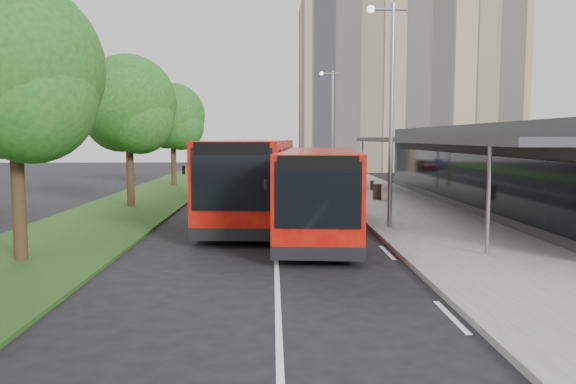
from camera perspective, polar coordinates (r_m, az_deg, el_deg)
name	(u,v)px	position (r m, az deg, el deg)	size (l,w,h in m)	color
ground	(276,241)	(18.64, -1.25, -4.99)	(120.00, 120.00, 0.00)	black
pavement	(361,186)	(38.95, 7.43, 0.58)	(5.00, 80.00, 0.15)	slate
grass_verge	(172,187)	(39.09, -11.74, 0.49)	(5.00, 80.00, 0.10)	#224616
lane_centre_line	(274,195)	(33.50, -1.40, -0.29)	(0.12, 70.00, 0.01)	silver
kerb_dashes	(323,189)	(37.64, 3.61, 0.34)	(0.12, 56.00, 0.01)	silver
office_block	(404,85)	(62.21, 11.73, 10.58)	(22.00, 12.00, 18.00)	tan
station_building	(503,167)	(28.55, 21.01, 2.43)	(7.70, 26.00, 4.00)	#2E2E31
tree_near	(14,80)	(16.93, -26.11, 10.17)	(4.76, 4.76, 7.65)	#362615
tree_mid	(129,109)	(28.27, -15.89, 8.07)	(4.60, 4.60, 7.38)	#362615
tree_far	(173,120)	(40.00, -11.63, 7.18)	(4.49, 4.49, 7.18)	#362615
lamp_post_near	(389,101)	(20.80, 10.25, 9.06)	(1.44, 0.28, 8.00)	gray
lamp_post_far	(331,119)	(40.57, 4.42, 7.37)	(1.44, 0.28, 8.00)	gray
bus_main	(320,192)	(19.67, 3.24, 0.04)	(3.60, 10.68, 2.97)	red
bus_second	(253,180)	(22.89, -3.56, 1.23)	(3.83, 11.82, 3.30)	red
litter_bin	(377,192)	(29.93, 9.04, 0.02)	(0.46, 0.46, 0.83)	#392117
bollard	(348,178)	(38.10, 6.14, 1.45)	(0.18, 0.18, 1.13)	#FFF10D
car_near	(287,165)	(57.75, -0.14, 2.78)	(1.49, 3.70, 1.26)	#54140C
car_far	(262,164)	(61.24, -2.63, 2.82)	(1.09, 3.13, 1.03)	navy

